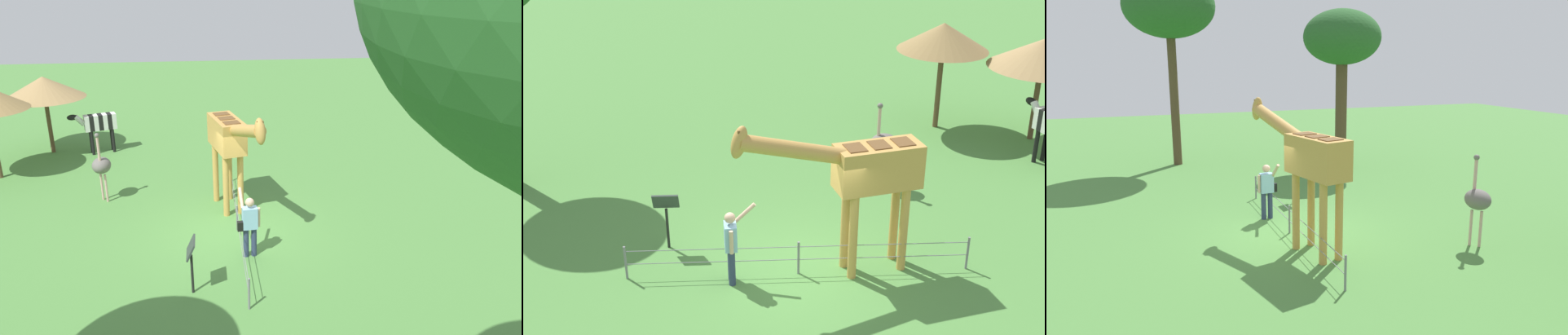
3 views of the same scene
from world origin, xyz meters
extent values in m
plane|color=#4C843D|center=(0.00, 0.00, 0.00)|extent=(60.00, 60.00, 0.00)
cylinder|color=#C69347|center=(-1.07, 0.29, 0.94)|extent=(0.18, 0.18, 1.88)
cylinder|color=#C69347|center=(-0.97, -0.13, 0.94)|extent=(0.18, 0.18, 1.88)
cylinder|color=#C69347|center=(-2.14, 0.03, 0.94)|extent=(0.18, 0.18, 1.88)
cylinder|color=#C69347|center=(-2.03, -0.40, 0.94)|extent=(0.18, 0.18, 1.88)
cube|color=#C69347|center=(-1.55, -0.05, 2.33)|extent=(1.82, 1.09, 0.90)
cube|color=brown|center=(-1.07, 0.07, 2.79)|extent=(0.46, 0.51, 0.02)
cube|color=brown|center=(-1.55, -0.05, 2.79)|extent=(0.46, 0.51, 0.02)
cube|color=brown|center=(-2.04, -0.17, 2.79)|extent=(0.46, 0.51, 0.02)
cylinder|color=#C69347|center=(0.08, 0.35, 2.89)|extent=(2.27, 0.85, 0.89)
ellipsoid|color=#C69347|center=(1.14, 0.61, 3.18)|extent=(0.49, 0.36, 0.69)
cylinder|color=brown|center=(1.14, 0.67, 3.36)|extent=(0.05, 0.05, 0.14)
cylinder|color=brown|center=(1.14, 0.55, 3.36)|extent=(0.05, 0.05, 0.14)
cylinder|color=navy|center=(1.37, 0.23, 0.39)|extent=(0.14, 0.14, 0.78)
cylinder|color=navy|center=(1.35, 0.43, 0.39)|extent=(0.14, 0.14, 0.78)
cube|color=#8CBFE0|center=(1.36, 0.33, 1.06)|extent=(0.27, 0.38, 0.55)
sphere|color=#D8AD8C|center=(1.36, 0.33, 1.47)|extent=(0.22, 0.22, 0.22)
cylinder|color=#D8AD8C|center=(1.08, 0.15, 1.47)|extent=(0.46, 0.12, 0.43)
cylinder|color=#D8AD8C|center=(1.34, 0.55, 1.05)|extent=(0.08, 0.08, 0.50)
cube|color=black|center=(1.43, 0.12, 0.88)|extent=(0.14, 0.21, 0.24)
cylinder|color=black|center=(-6.89, -5.07, 0.47)|extent=(0.12, 0.12, 0.95)
cylinder|color=black|center=(-7.18, -5.17, 0.47)|extent=(0.12, 0.12, 0.95)
cube|color=silver|center=(-7.00, -5.23, 1.25)|extent=(0.47, 0.31, 0.60)
cylinder|color=silver|center=(-6.92, -5.45, 1.40)|extent=(0.34, 0.48, 0.47)
ellipsoid|color=black|center=(-6.83, -5.68, 1.55)|extent=(0.30, 0.44, 0.22)
cylinder|color=#CC9E93|center=(-2.35, -3.77, 0.45)|extent=(0.07, 0.07, 0.90)
cylinder|color=#CC9E93|center=(-2.51, -3.93, 0.45)|extent=(0.07, 0.07, 0.90)
ellipsoid|color=#66605B|center=(-2.43, -3.85, 1.18)|extent=(0.70, 0.56, 0.49)
cylinder|color=#CC9E93|center=(-2.28, -3.85, 1.73)|extent=(0.08, 0.08, 0.80)
sphere|color=#66605B|center=(-2.28, -3.85, 2.18)|extent=(0.14, 0.14, 0.14)
cylinder|color=brown|center=(-7.41, -6.73, 1.10)|extent=(0.16, 0.16, 2.21)
cone|color=#997A4C|center=(-7.41, -6.73, 2.62)|extent=(3.05, 3.05, 0.83)
cylinder|color=brown|center=(-4.82, -7.83, 1.22)|extent=(0.16, 0.16, 2.44)
cone|color=olive|center=(-4.82, -7.83, 2.84)|extent=(2.70, 2.70, 0.81)
cylinder|color=black|center=(2.76, -1.07, 0.47)|extent=(0.06, 0.06, 0.95)
cube|color=#333D38|center=(2.76, -1.07, 1.13)|extent=(0.56, 0.21, 0.38)
cylinder|color=slate|center=(-3.50, 0.11, 0.38)|extent=(0.05, 0.05, 0.75)
cylinder|color=slate|center=(0.00, 0.11, 0.38)|extent=(0.05, 0.05, 0.75)
cylinder|color=slate|center=(3.50, 0.11, 0.38)|extent=(0.05, 0.05, 0.75)
cube|color=slate|center=(0.00, 0.11, 0.64)|extent=(7.00, 0.01, 0.01)
cube|color=slate|center=(0.00, 0.11, 0.34)|extent=(7.00, 0.01, 0.01)
camera|label=1|loc=(12.12, -0.65, 6.53)|focal=34.03mm
camera|label=2|loc=(0.94, 12.44, 8.19)|focal=49.00mm
camera|label=3|loc=(-11.60, 3.90, 4.47)|focal=33.77mm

